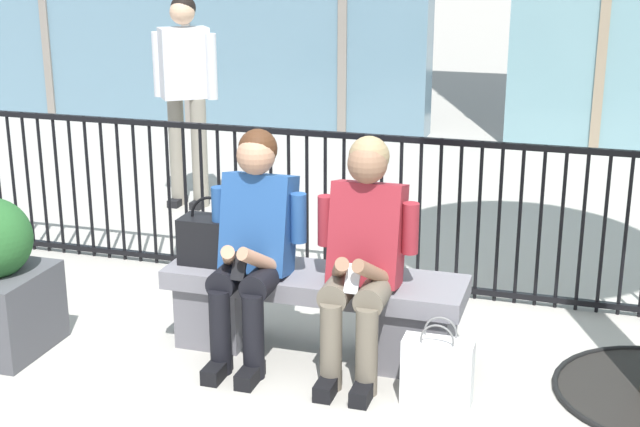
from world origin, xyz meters
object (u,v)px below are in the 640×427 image
shopping_bag (437,371)px  bystander_at_railing (186,85)px  seated_person_companion (363,250)px  handbag_on_bench (211,239)px  seated_person_with_phone (253,239)px  stone_bench (315,305)px

shopping_bag → bystander_at_railing: bearing=133.0°
seated_person_companion → handbag_on_bench: 0.88m
seated_person_with_phone → seated_person_companion: 0.59m
bystander_at_railing → seated_person_with_phone: bearing=-58.4°
bystander_at_railing → stone_bench: bearing=-52.3°
stone_bench → bystander_at_railing: bystander_at_railing is taller
seated_person_with_phone → stone_bench: bearing=23.7°
stone_bench → bystander_at_railing: bearing=127.7°
shopping_bag → stone_bench: bearing=153.0°
stone_bench → handbag_on_bench: bearing=-179.0°
seated_person_with_phone → seated_person_companion: same height
handbag_on_bench → bystander_at_railing: size_ratio=0.22×
seated_person_with_phone → shopping_bag: seated_person_with_phone is taller
seated_person_with_phone → handbag_on_bench: seated_person_with_phone is taller
seated_person_companion → stone_bench: bearing=156.3°
seated_person_with_phone → handbag_on_bench: (-0.29, 0.12, -0.07)m
stone_bench → seated_person_with_phone: (-0.29, -0.13, 0.38)m
stone_bench → seated_person_with_phone: size_ratio=1.32×
seated_person_companion → handbag_on_bench: size_ratio=3.23×
seated_person_with_phone → shopping_bag: (1.02, -0.24, -0.48)m
seated_person_companion → shopping_bag: size_ratio=2.83×
stone_bench → seated_person_with_phone: 0.50m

